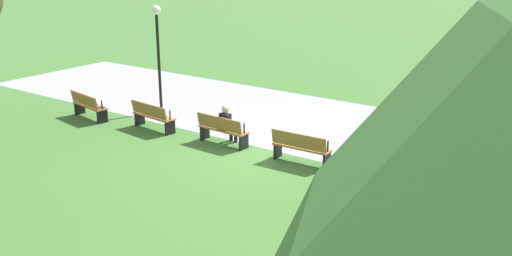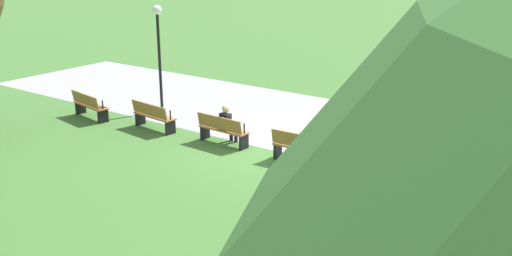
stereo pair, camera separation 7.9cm
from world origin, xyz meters
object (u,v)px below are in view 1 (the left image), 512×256
object	(u,v)px
bench_3	(301,147)
bench_5	(507,204)
bench_1	(152,116)
person_seated	(227,123)
lamp_post	(158,38)
bench_4	(393,171)
bench_0	(88,105)
bench_2	(222,129)

from	to	relation	value
bench_3	bench_5	xyz separation A→B (m)	(5.27, -0.54, 0.00)
bench_1	person_seated	size ratio (longest dim) A/B	1.37
bench_3	lamp_post	world-z (taller)	lamp_post
bench_1	bench_5	world-z (taller)	same
bench_3	person_seated	size ratio (longest dim) A/B	1.35
bench_1	lamp_post	bearing A→B (deg)	133.22
bench_5	lamp_post	size ratio (longest dim) A/B	0.46
bench_1	person_seated	bearing A→B (deg)	12.55
bench_4	lamp_post	xyz separation A→B (m)	(-9.24, 1.71, 2.11)
bench_4	person_seated	world-z (taller)	person_seated
bench_0	bench_2	bearing A→B (deg)	15.69
bench_5	person_seated	xyz separation A→B (m)	(-7.83, 0.68, 0.17)
bench_5	lamp_post	world-z (taller)	lamp_post
bench_5	person_seated	world-z (taller)	person_seated
bench_4	bench_5	distance (m)	2.65
bench_0	bench_3	world-z (taller)	same
bench_4	lamp_post	bearing A→B (deg)	163.63
bench_0	bench_3	xyz separation A→B (m)	(7.92, 0.54, 0.00)
bench_1	bench_3	bearing A→B (deg)	7.85
bench_3	bench_4	distance (m)	2.65
bench_0	bench_4	bearing A→B (deg)	11.77
bench_5	lamp_post	distance (m)	12.23
bench_2	bench_4	size ratio (longest dim) A/B	0.99
bench_4	lamp_post	size ratio (longest dim) A/B	0.45
bench_4	lamp_post	distance (m)	9.63
bench_0	bench_3	bearing A→B (deg)	13.73
person_seated	bench_2	bearing A→B (deg)	-120.61
person_seated	bench_0	bearing A→B (deg)	-170.81
bench_1	bench_2	world-z (taller)	same
bench_2	lamp_post	xyz separation A→B (m)	(-3.95, 1.53, 2.11)
bench_2	bench_3	world-z (taller)	same
bench_2	bench_4	world-z (taller)	same
bench_5	lamp_post	xyz separation A→B (m)	(-11.87, 2.07, 2.11)
bench_3	lamp_post	distance (m)	7.09
lamp_post	bench_4	bearing A→B (deg)	-10.48
bench_1	bench_3	world-z (taller)	same
person_seated	bench_1	bearing A→B (deg)	-171.38
lamp_post	bench_0	bearing A→B (deg)	-122.56
bench_5	person_seated	distance (m)	7.86
bench_2	lamp_post	world-z (taller)	lamp_post
bench_1	bench_2	size ratio (longest dim) A/B	1.02
bench_2	bench_5	bearing A→B (deg)	-1.95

